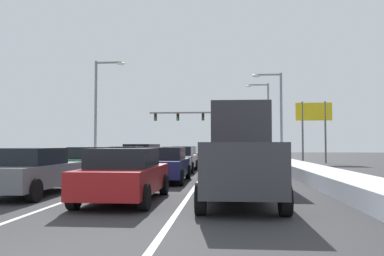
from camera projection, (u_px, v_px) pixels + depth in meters
name	position (u px, v px, depth m)	size (l,w,h in m)	color
ground_plane	(178.00, 171.00, 23.55)	(122.98, 122.98, 0.00)	#333335
lane_stripe_between_right_lane_and_center_lane	(209.00, 167.00, 28.12)	(0.14, 52.03, 0.01)	silver
lane_stripe_between_center_lane_and_left_lane	(162.00, 167.00, 28.40)	(0.14, 52.03, 0.01)	silver
snow_bank_right_shoulder	(283.00, 163.00, 27.69)	(1.76, 52.03, 0.56)	silver
snow_bank_left_shoulder	(92.00, 163.00, 28.85)	(1.67, 52.03, 0.48)	silver
suv_charcoal_right_lane_nearest	(240.00, 167.00, 10.54)	(2.16, 4.90, 1.67)	#38383D
box_truck_right_lane_second	(238.00, 139.00, 18.39)	(2.53, 7.20, 3.36)	black
suv_maroon_right_lane_third	(233.00, 153.00, 27.13)	(2.16, 4.90, 1.67)	maroon
sedan_silver_right_lane_fourth	(229.00, 155.00, 33.25)	(2.00, 4.50, 1.51)	#B7BABF
sedan_red_center_lane_nearest	(125.00, 175.00, 11.06)	(2.00, 4.50, 1.51)	maroon
sedan_navy_center_lane_second	(164.00, 164.00, 16.85)	(2.00, 4.50, 1.51)	navy
sedan_white_center_lane_third	(179.00, 159.00, 23.17)	(2.00, 4.50, 1.51)	silver
sedan_tan_center_lane_fourth	(185.00, 156.00, 29.24)	(2.00, 4.50, 1.51)	#937F60
sedan_gray_left_lane_nearest	(31.00, 171.00, 12.46)	(2.00, 4.50, 1.51)	slate
sedan_green_left_lane_second	(94.00, 163.00, 18.21)	(2.00, 4.50, 1.51)	#1E5633
sedan_charcoal_left_lane_third	(127.00, 159.00, 24.09)	(2.00, 4.50, 1.51)	#38383D
suv_black_left_lane_fourth	(143.00, 152.00, 30.70)	(2.16, 4.90, 1.67)	black
traffic_light_gantry	(213.00, 120.00, 51.89)	(14.00, 0.47, 6.20)	slate
street_lamp_right_near	(277.00, 109.00, 34.91)	(2.66, 0.36, 8.12)	gray
street_lamp_right_mid	(265.00, 114.00, 44.34)	(2.66, 0.36, 8.66)	gray
street_lamp_left_mid	(100.00, 103.00, 33.01)	(2.66, 0.36, 8.79)	gray
roadside_sign_right	(314.00, 118.00, 34.75)	(3.20, 0.16, 5.50)	#59595B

